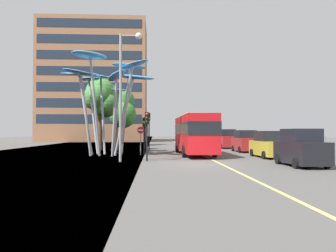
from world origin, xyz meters
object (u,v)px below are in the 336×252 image
(car_side_street, at_px, (227,139))
(car_far_side, at_px, (216,139))
(car_parked_far, at_px, (245,142))
(car_parked_near, at_px, (301,149))
(red_bus, at_px, (194,132))
(traffic_light_kerb_near, at_px, (147,126))
(traffic_light_island_mid, at_px, (149,124))
(no_entry_sign, at_px, (141,136))
(traffic_light_opposite, at_px, (145,126))
(traffic_light_kerb_far, at_px, (144,128))
(car_parked_mid, at_px, (269,145))
(leaf_sculpture, at_px, (107,78))
(street_lamp, at_px, (125,81))

(car_side_street, height_order, car_far_side, car_side_street)
(car_parked_far, bearing_deg, car_side_street, 91.46)
(car_parked_near, distance_m, car_parked_far, 12.84)
(red_bus, bearing_deg, car_parked_near, -61.05)
(red_bus, distance_m, car_side_street, 12.00)
(traffic_light_kerb_near, height_order, car_far_side, traffic_light_kerb_near)
(car_parked_near, bearing_deg, car_far_side, 89.23)
(traffic_light_island_mid, height_order, car_parked_far, traffic_light_island_mid)
(traffic_light_island_mid, relative_size, no_entry_sign, 1.62)
(car_parked_far, bearing_deg, car_far_side, 90.82)
(car_side_street, bearing_deg, car_parked_far, -88.54)
(traffic_light_opposite, height_order, no_entry_sign, traffic_light_opposite)
(red_bus, height_order, car_parked_far, red_bus)
(traffic_light_kerb_near, distance_m, traffic_light_kerb_far, 5.55)
(car_parked_near, xyz_separation_m, car_parked_mid, (0.36, 6.00, -0.05))
(traffic_light_kerb_near, distance_m, traffic_light_opposite, 15.60)
(leaf_sculpture, height_order, no_entry_sign, leaf_sculpture)
(car_parked_near, bearing_deg, car_parked_mid, 86.57)
(car_parked_mid, bearing_deg, leaf_sculpture, 166.44)
(leaf_sculpture, distance_m, traffic_light_opposite, 10.99)
(traffic_light_island_mid, xyz_separation_m, no_entry_sign, (-0.63, -5.24, -1.23))
(red_bus, relative_size, car_parked_far, 2.52)
(car_parked_mid, relative_size, no_entry_sign, 1.82)
(red_bus, bearing_deg, no_entry_sign, -177.00)
(leaf_sculpture, height_order, traffic_light_kerb_far, leaf_sculpture)
(car_parked_mid, bearing_deg, traffic_light_island_mid, 139.24)
(car_far_side, bearing_deg, traffic_light_kerb_far, -119.39)
(traffic_light_kerb_far, bearing_deg, traffic_light_kerb_near, -86.14)
(car_far_side, xyz_separation_m, no_entry_sign, (-10.09, -17.36, 0.60))
(car_parked_near, distance_m, car_parked_mid, 6.01)
(traffic_light_kerb_far, distance_m, car_side_street, 14.74)
(red_bus, xyz_separation_m, car_parked_mid, (5.43, -3.17, -1.00))
(car_side_street, xyz_separation_m, street_lamp, (-10.91, -16.72, 4.36))
(car_parked_mid, relative_size, car_far_side, 1.01)
(traffic_light_kerb_near, relative_size, no_entry_sign, 1.36)
(traffic_light_island_mid, height_order, car_far_side, traffic_light_island_mid)
(traffic_light_opposite, distance_m, car_parked_mid, 16.48)
(car_parked_far, height_order, no_entry_sign, no_entry_sign)
(traffic_light_opposite, xyz_separation_m, car_far_side, (10.03, 7.33, -1.71))
(car_parked_far, distance_m, car_side_street, 7.00)
(traffic_light_kerb_far, height_order, traffic_light_opposite, traffic_light_opposite)
(car_side_street, relative_size, street_lamp, 0.46)
(leaf_sculpture, xyz_separation_m, traffic_light_kerb_far, (3.25, -0.25, -4.34))
(car_parked_far, xyz_separation_m, car_far_side, (-0.19, 13.45, 0.02))
(leaf_sculpture, bearing_deg, car_parked_far, 15.56)
(leaf_sculpture, distance_m, car_side_street, 17.78)
(traffic_light_kerb_near, relative_size, car_far_side, 0.76)
(traffic_light_opposite, distance_m, no_entry_sign, 10.09)
(traffic_light_kerb_near, relative_size, car_side_street, 0.82)
(car_parked_far, bearing_deg, no_entry_sign, -159.21)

